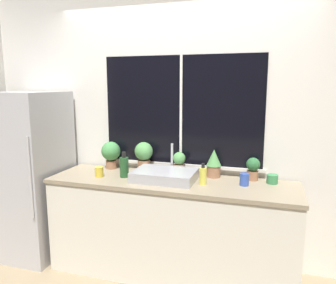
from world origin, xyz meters
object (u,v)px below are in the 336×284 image
at_px(potted_plant_center, 179,162).
at_px(mug_blue, 244,179).
at_px(refrigerator, 30,175).
at_px(mug_yellow, 99,172).
at_px(sink, 165,175).
at_px(potted_plant_far_right, 253,168).
at_px(potted_plant_right, 214,163).
at_px(mug_green, 272,179).
at_px(potted_plant_left, 144,154).
at_px(bottle_tall, 124,167).
at_px(potted_plant_far_left, 111,153).
at_px(soap_bottle, 203,175).

relative_size(potted_plant_center, mug_blue, 2.06).
bearing_deg(refrigerator, mug_yellow, -2.90).
bearing_deg(sink, potted_plant_far_right, 17.31).
bearing_deg(potted_plant_right, mug_green, -5.85).
height_order(potted_plant_left, bottle_tall, potted_plant_left).
xyz_separation_m(bottle_tall, mug_green, (1.32, 0.20, -0.06)).
bearing_deg(sink, potted_plant_right, 30.40).
bearing_deg(potted_plant_far_right, mug_green, -17.62).
bearing_deg(mug_yellow, bottle_tall, 14.43).
bearing_deg(refrigerator, potted_plant_left, 13.28).
xyz_separation_m(potted_plant_far_right, mug_green, (0.17, -0.05, -0.08)).
height_order(potted_plant_far_left, soap_bottle, potted_plant_far_left).
relative_size(potted_plant_left, soap_bottle, 1.58).
relative_size(potted_plant_far_left, mug_yellow, 3.02).
distance_m(soap_bottle, mug_green, 0.61).
height_order(potted_plant_far_left, potted_plant_right, potted_plant_far_left).
relative_size(potted_plant_left, potted_plant_right, 1.12).
height_order(soap_bottle, bottle_tall, bottle_tall).
bearing_deg(mug_blue, soap_bottle, -168.86).
relative_size(refrigerator, bottle_tall, 7.03).
relative_size(refrigerator, soap_bottle, 9.09).
xyz_separation_m(potted_plant_center, mug_blue, (0.63, -0.19, -0.06)).
xyz_separation_m(potted_plant_far_left, potted_plant_center, (0.72, 0.00, -0.05)).
xyz_separation_m(potted_plant_right, mug_blue, (0.29, -0.19, -0.08)).
xyz_separation_m(potted_plant_far_left, bottle_tall, (0.26, -0.25, -0.07)).
relative_size(potted_plant_left, bottle_tall, 1.22).
bearing_deg(potted_plant_left, potted_plant_far_right, -0.00).
distance_m(potted_plant_right, mug_green, 0.53).
xyz_separation_m(mug_blue, mug_yellow, (-1.32, -0.13, -0.01)).
bearing_deg(potted_plant_left, potted_plant_center, -0.00).
xyz_separation_m(refrigerator, potted_plant_far_right, (2.20, 0.27, 0.17)).
distance_m(potted_plant_right, bottle_tall, 0.83).
xyz_separation_m(soap_bottle, mug_blue, (0.35, 0.07, -0.02)).
bearing_deg(bottle_tall, potted_plant_far_left, 136.26).
xyz_separation_m(potted_plant_far_right, mug_blue, (-0.06, -0.19, -0.06)).
height_order(refrigerator, mug_blue, refrigerator).
distance_m(potted_plant_left, soap_bottle, 0.70).
xyz_separation_m(potted_plant_right, potted_plant_far_right, (0.35, 0.00, -0.02)).
height_order(potted_plant_far_right, mug_yellow, potted_plant_far_right).
height_order(potted_plant_far_left, potted_plant_center, potted_plant_far_left).
distance_m(refrigerator, potted_plant_far_right, 2.22).
bearing_deg(potted_plant_center, potted_plant_right, 0.00).
height_order(bottle_tall, mug_green, bottle_tall).
relative_size(potted_plant_far_left, bottle_tall, 1.16).
xyz_separation_m(soap_bottle, mug_yellow, (-0.97, -0.06, -0.03)).
height_order(refrigerator, sink, refrigerator).
distance_m(bottle_tall, mug_blue, 1.09).
xyz_separation_m(potted_plant_left, potted_plant_far_right, (1.05, -0.00, -0.05)).
bearing_deg(mug_yellow, potted_plant_left, 43.64).
distance_m(refrigerator, bottle_tall, 1.06).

